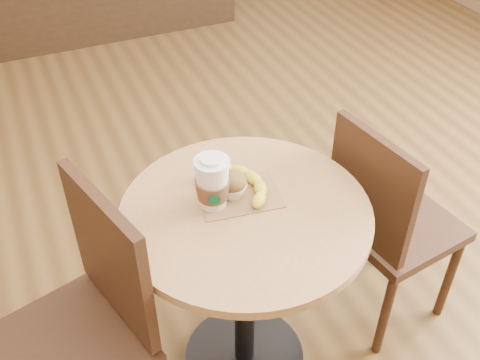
{
  "coord_description": "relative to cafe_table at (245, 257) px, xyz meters",
  "views": [
    {
      "loc": [
        -0.58,
        -1.06,
        1.84
      ],
      "look_at": [
        -0.08,
        0.08,
        0.83
      ],
      "focal_mm": 42.0,
      "sensor_mm": 36.0,
      "label": 1
    }
  ],
  "objects": [
    {
      "name": "kraft_bag",
      "position": [
        0.01,
        0.06,
        0.2
      ],
      "size": [
        0.26,
        0.21,
        0.0
      ],
      "primitive_type": "cube",
      "rotation": [
        0.0,
        0.0,
        -0.14
      ],
      "color": "#8F6645",
      "rests_on": "cafe_table"
    },
    {
      "name": "banana",
      "position": [
        0.01,
        0.09,
        0.22
      ],
      "size": [
        0.27,
        0.3,
        0.04
      ],
      "primitive_type": null,
      "rotation": [
        0.0,
        0.0,
        0.38
      ],
      "color": "yellow",
      "rests_on": "kraft_bag"
    },
    {
      "name": "chair_right",
      "position": [
        0.55,
        0.01,
        -0.06
      ],
      "size": [
        0.44,
        0.44,
        0.88
      ],
      "rotation": [
        0.0,
        0.0,
        1.72
      ],
      "color": "#382113",
      "rests_on": "ground"
    },
    {
      "name": "coffee_cup",
      "position": [
        -0.08,
        0.06,
        0.28
      ],
      "size": [
        0.1,
        0.11,
        0.17
      ],
      "rotation": [
        0.0,
        0.0,
        -0.27
      ],
      "color": "white",
      "rests_on": "cafe_table"
    },
    {
      "name": "cafe_table",
      "position": [
        0.0,
        0.0,
        0.0
      ],
      "size": [
        0.74,
        0.74,
        0.75
      ],
      "color": "black",
      "rests_on": "ground"
    },
    {
      "name": "chair_left",
      "position": [
        -0.52,
        -0.04,
        -0.03
      ],
      "size": [
        0.51,
        0.51,
        0.94
      ],
      "rotation": [
        0.0,
        0.0,
        -1.29
      ],
      "color": "#382113",
      "rests_on": "ground"
    },
    {
      "name": "muffin",
      "position": [
        -0.01,
        0.07,
        0.24
      ],
      "size": [
        0.09,
        0.09,
        0.08
      ],
      "color": "silver",
      "rests_on": "kraft_bag"
    }
  ]
}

